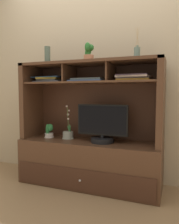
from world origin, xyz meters
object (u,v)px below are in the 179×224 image
Objects in this scene: diffuser_bottle at (137,53)px; potted_succulent at (89,53)px; potted_fern at (49,131)px; magazine_stack_centre at (50,80)px; potted_orchid at (68,134)px; media_console at (90,148)px; ceramic_vase at (47,55)px; tv_monitor at (102,127)px; magazine_stack_left at (88,80)px; magazine_stack_right at (134,78)px.

diffuser_bottle reaches higher than potted_succulent.
potted_fern is 0.41× the size of magazine_stack_centre.
potted_succulent is at bearing -8.88° from potted_orchid.
potted_succulent is (0.00, -0.04, 1.05)m from media_console.
tv_monitor is at bearing -0.87° from ceramic_vase.
ceramic_vase is at bearing -68.85° from potted_fern.
potted_fern is 0.43× the size of magazine_stack_left.
media_console is at bearing 90.73° from potted_succulent.
tv_monitor is at bearing -4.00° from potted_succulent.
potted_succulent reaches higher than potted_fern.
potted_orchid is at bearing 172.92° from tv_monitor.
potted_fern is 0.83× the size of potted_succulent.
potted_succulent is at bearing -175.59° from diffuser_bottle.
potted_succulent is (0.28, -0.04, 0.91)m from potted_orchid.
media_console reaches higher than magazine_stack_centre.
potted_fern is at bearing -179.05° from diffuser_bottle.
magazine_stack_right reaches higher than magazine_stack_left.
media_console reaches higher than potted_orchid.
potted_fern is 1.03m from potted_succulent.
potted_succulent is (0.52, -0.06, 0.27)m from magazine_stack_centre.
magazine_stack_right reaches higher than potted_orchid.
potted_succulent reaches higher than magazine_stack_right.
magazine_stack_right is at bearing 3.69° from magazine_stack_left.
potted_fern is (-0.25, -0.02, 0.03)m from potted_orchid.
potted_fern is 0.90m from ceramic_vase.
media_console reaches higher than magazine_stack_left.
magazine_stack_centre is at bearing 173.19° from potted_succulent.
potted_fern is 0.49× the size of magazine_stack_right.
media_console is 0.77m from magazine_stack_left.
magazine_stack_right is at bearing 2.69° from tv_monitor.
tv_monitor is at bearing -177.31° from magazine_stack_right.
potted_fern is 1.35m from diffuser_bottle.
diffuser_bottle reaches higher than potted_orchid.
media_console is 7.97× the size of potted_succulent.
magazine_stack_centre is at bearing 178.77° from diffuser_bottle.
magazine_stack_left is (0.01, -0.06, 0.76)m from media_console.
tv_monitor is at bearing 5.78° from magazine_stack_left.
magazine_stack_left reaches higher than tv_monitor.
ceramic_vase is (-0.51, -0.04, 1.06)m from media_console.
tv_monitor is at bearing -2.81° from potted_fern.
diffuser_bottle is (1.03, -0.02, 0.25)m from magazine_stack_centre.
potted_orchid is at bearing 171.12° from potted_succulent.
potted_succulent reaches higher than magazine_stack_left.
media_console is 4.92× the size of diffuser_bottle.
diffuser_bottle is (0.35, 0.05, 0.76)m from tv_monitor.
potted_fern is at bearing -97.97° from magazine_stack_centre.
potted_fern is at bearing 178.96° from magazine_stack_right.
magazine_stack_left reaches higher than potted_orchid.
diffuser_bottle is at bearing 55.04° from magazine_stack_right.
ceramic_vase is (-0.24, -0.04, 0.92)m from potted_orchid.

